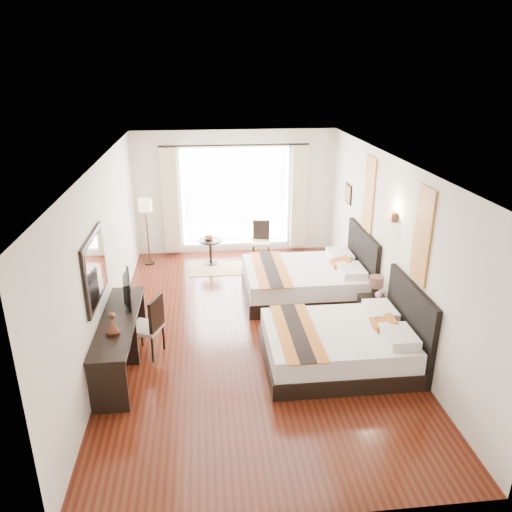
{
  "coord_description": "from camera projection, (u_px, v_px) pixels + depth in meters",
  "views": [
    {
      "loc": [
        -0.72,
        -7.29,
        4.15
      ],
      "look_at": [
        0.11,
        0.4,
        1.15
      ],
      "focal_mm": 35.0,
      "sensor_mm": 36.0,
      "label": 1
    }
  ],
  "objects": [
    {
      "name": "bronze_figurine",
      "position": [
        112.0,
        325.0,
        6.64
      ],
      "size": [
        0.23,
        0.23,
        0.28
      ],
      "primitive_type": null,
      "rotation": [
        0.0,
        0.0,
        0.34
      ],
      "color": "#4C291B",
      "rests_on": "console_desk"
    },
    {
      "name": "ceiling",
      "position": [
        251.0,
        162.0,
        7.32
      ],
      "size": [
        4.5,
        7.5,
        0.02
      ],
      "primitive_type": "cube",
      "color": "white",
      "rests_on": "wall_headboard"
    },
    {
      "name": "sheer_curtain",
      "position": [
        235.0,
        198.0,
        11.26
      ],
      "size": [
        2.3,
        0.02,
        2.1
      ],
      "primitive_type": "cube",
      "color": "white",
      "rests_on": "wall_window"
    },
    {
      "name": "television",
      "position": [
        123.0,
        289.0,
        7.49
      ],
      "size": [
        0.21,
        0.76,
        0.43
      ],
      "primitive_type": "imported",
      "rotation": [
        0.0,
        0.0,
        1.72
      ],
      "color": "black",
      "rests_on": "console_desk"
    },
    {
      "name": "wall_headboard",
      "position": [
        390.0,
        245.0,
        8.05
      ],
      "size": [
        0.01,
        7.5,
        2.8
      ],
      "primitive_type": "cube",
      "color": "silver",
      "rests_on": "floor"
    },
    {
      "name": "drape_left",
      "position": [
        171.0,
        201.0,
        11.09
      ],
      "size": [
        0.35,
        0.14,
        2.35
      ],
      "primitive_type": "cube",
      "color": "beige",
      "rests_on": "floor"
    },
    {
      "name": "bed_far",
      "position": [
        308.0,
        280.0,
        9.39
      ],
      "size": [
        2.25,
        1.76,
        1.27
      ],
      "color": "black",
      "rests_on": "floor"
    },
    {
      "name": "floor_lamp",
      "position": [
        145.0,
        210.0,
        10.59
      ],
      "size": [
        0.3,
        0.3,
        1.47
      ],
      "color": "black",
      "rests_on": "floor"
    },
    {
      "name": "vase",
      "position": [
        378.0,
        302.0,
        8.01
      ],
      "size": [
        0.13,
        0.13,
        0.12
      ],
      "primitive_type": "imported",
      "rotation": [
        0.0,
        0.0,
        -0.05
      ],
      "color": "black",
      "rests_on": "nightstand"
    },
    {
      "name": "mirror_glass",
      "position": [
        97.0,
        268.0,
        6.75
      ],
      "size": [
        0.01,
        1.12,
        0.82
      ],
      "primitive_type": "cube",
      "color": "white",
      "rests_on": "mirror_frame"
    },
    {
      "name": "wall_window",
      "position": [
        235.0,
        193.0,
        11.29
      ],
      "size": [
        4.5,
        0.01,
        2.8
      ],
      "primitive_type": "cube",
      "color": "silver",
      "rests_on": "floor"
    },
    {
      "name": "window_glass",
      "position": [
        235.0,
        197.0,
        11.32
      ],
      "size": [
        2.4,
        0.02,
        2.2
      ],
      "primitive_type": "cube",
      "color": "white",
      "rests_on": "wall_window"
    },
    {
      "name": "wall_desk",
      "position": [
        105.0,
        256.0,
        7.6
      ],
      "size": [
        0.01,
        7.5,
        2.8
      ],
      "primitive_type": "cube",
      "color": "silver",
      "rests_on": "floor"
    },
    {
      "name": "window_chair",
      "position": [
        261.0,
        248.0,
        11.2
      ],
      "size": [
        0.45,
        0.45,
        0.86
      ],
      "rotation": [
        0.0,
        0.0,
        -1.7
      ],
      "color": "#B8A58E",
      "rests_on": "floor"
    },
    {
      "name": "drape_right",
      "position": [
        299.0,
        197.0,
        11.38
      ],
      "size": [
        0.35,
        0.14,
        2.35
      ],
      "primitive_type": "cube",
      "color": "beige",
      "rests_on": "floor"
    },
    {
      "name": "desk_chair",
      "position": [
        148.0,
        337.0,
        7.51
      ],
      "size": [
        0.58,
        0.58,
        0.95
      ],
      "rotation": [
        0.0,
        0.0,
        2.76
      ],
      "color": "#B8A58E",
      "rests_on": "floor"
    },
    {
      "name": "art_panel_far",
      "position": [
        369.0,
        195.0,
        8.91
      ],
      "size": [
        0.03,
        0.5,
        1.35
      ],
      "primitive_type": "cube",
      "color": "maroon",
      "rests_on": "wall_headboard"
    },
    {
      "name": "bed_near",
      "position": [
        343.0,
        344.0,
        7.28
      ],
      "size": [
        2.16,
        1.68,
        1.22
      ],
      "color": "black",
      "rests_on": "floor"
    },
    {
      "name": "nightstand",
      "position": [
        373.0,
        313.0,
        8.3
      ],
      "size": [
        0.43,
        0.53,
        0.51
      ],
      "primitive_type": "cube",
      "color": "black",
      "rests_on": "floor"
    },
    {
      "name": "wall_entry",
      "position": [
        294.0,
        400.0,
        4.35
      ],
      "size": [
        4.5,
        0.01,
        2.8
      ],
      "primitive_type": "cube",
      "color": "silver",
      "rests_on": "floor"
    },
    {
      "name": "console_desk",
      "position": [
        121.0,
        343.0,
        7.2
      ],
      "size": [
        0.5,
        2.2,
        0.76
      ],
      "primitive_type": "cube",
      "color": "black",
      "rests_on": "floor"
    },
    {
      "name": "mirror_frame",
      "position": [
        95.0,
        268.0,
        6.75
      ],
      "size": [
        0.04,
        1.25,
        0.95
      ],
      "primitive_type": "cube",
      "color": "black",
      "rests_on": "wall_desk"
    },
    {
      "name": "table_lamp",
      "position": [
        376.0,
        283.0,
        8.22
      ],
      "size": [
        0.24,
        0.24,
        0.37
      ],
      "color": "black",
      "rests_on": "nightstand"
    },
    {
      "name": "jute_rug",
      "position": [
        217.0,
        269.0,
        10.74
      ],
      "size": [
        1.16,
        0.79,
        0.01
      ],
      "primitive_type": "cube",
      "rotation": [
        0.0,
        0.0,
        -0.01
      ],
      "color": "tan",
      "rests_on": "floor"
    },
    {
      "name": "side_table",
      "position": [
        211.0,
        252.0,
        10.91
      ],
      "size": [
        0.49,
        0.49,
        0.56
      ],
      "primitive_type": "cylinder",
      "color": "black",
      "rests_on": "floor"
    },
    {
      "name": "wall_sconce",
      "position": [
        393.0,
        217.0,
        7.72
      ],
      "size": [
        0.1,
        0.14,
        0.14
      ],
      "primitive_type": "cube",
      "color": "#4C291B",
      "rests_on": "wall_headboard"
    },
    {
      "name": "floor",
      "position": [
        252.0,
        329.0,
        8.33
      ],
      "size": [
        4.5,
        7.5,
        0.01
      ],
      "primitive_type": "cube",
      "color": "#3E100B",
      "rests_on": "ground"
    },
    {
      "name": "art_panel_near",
      "position": [
        422.0,
        236.0,
        6.79
      ],
      "size": [
        0.03,
        0.5,
        1.35
      ],
      "primitive_type": "cube",
      "color": "maroon",
      "rests_on": "wall_headboard"
    },
    {
      "name": "fruit_bowl",
      "position": [
        209.0,
        239.0,
        10.8
      ],
      "size": [
        0.25,
        0.25,
        0.05
      ],
      "primitive_type": "imported",
      "rotation": [
        0.0,
        0.0,
        -0.19
      ],
      "color": "#4D361B",
      "rests_on": "side_table"
    }
  ]
}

